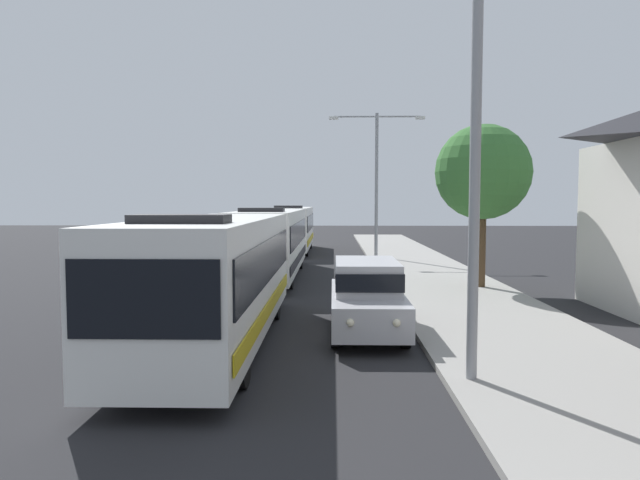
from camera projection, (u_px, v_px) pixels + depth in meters
name	position (u px, v px, depth m)	size (l,w,h in m)	color
bus_lead	(216.00, 275.00, 13.71)	(2.58, 10.57, 3.21)	silver
bus_second_in_line	(272.00, 240.00, 26.02)	(2.58, 11.85, 3.21)	silver
bus_middle	(292.00, 227.00, 39.10)	(2.58, 10.54, 3.21)	silver
white_suv	(367.00, 294.00, 14.94)	(1.86, 4.99, 1.90)	#B7B7BC
streetlamp_near	(476.00, 98.00, 10.29)	(6.04, 0.28, 8.44)	gray
streetlamp_mid	(377.00, 170.00, 33.84)	(5.67, 0.28, 8.53)	gray
roadside_tree	(483.00, 172.00, 21.86)	(3.66, 3.66, 6.27)	#4C3823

